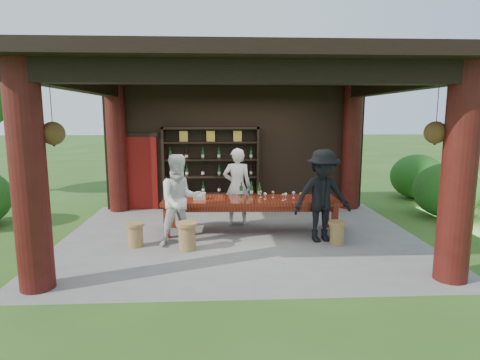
{
  "coord_description": "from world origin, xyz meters",
  "views": [
    {
      "loc": [
        -0.44,
        -8.17,
        2.54
      ],
      "look_at": [
        0.0,
        0.4,
        1.15
      ],
      "focal_mm": 30.0,
      "sensor_mm": 36.0,
      "label": 1
    }
  ],
  "objects_px": {
    "guest_man": "(323,196)",
    "stool_near_left": "(187,235)",
    "tasting_table": "(250,204)",
    "napkin_basket": "(200,196)",
    "wine_shelf": "(211,169)",
    "stool_far_left": "(135,234)",
    "guest_woman": "(180,200)",
    "host": "(237,187)",
    "stool_near_right": "(337,232)"
  },
  "relations": [
    {
      "from": "stool_far_left",
      "to": "napkin_basket",
      "type": "height_order",
      "value": "napkin_basket"
    },
    {
      "from": "stool_near_left",
      "to": "host",
      "type": "bearing_deg",
      "value": 60.2
    },
    {
      "from": "wine_shelf",
      "to": "host",
      "type": "height_order",
      "value": "wine_shelf"
    },
    {
      "from": "wine_shelf",
      "to": "stool_near_right",
      "type": "xyz_separation_m",
      "value": [
        2.55,
        -3.06,
        -0.88
      ]
    },
    {
      "from": "host",
      "to": "guest_man",
      "type": "relative_size",
      "value": 0.96
    },
    {
      "from": "tasting_table",
      "to": "guest_man",
      "type": "relative_size",
      "value": 2.02
    },
    {
      "from": "host",
      "to": "guest_woman",
      "type": "xyz_separation_m",
      "value": [
        -1.18,
        -1.48,
        0.0
      ]
    },
    {
      "from": "wine_shelf",
      "to": "guest_man",
      "type": "xyz_separation_m",
      "value": [
        2.3,
        -2.82,
        -0.19
      ]
    },
    {
      "from": "stool_far_left",
      "to": "napkin_basket",
      "type": "distance_m",
      "value": 1.59
    },
    {
      "from": "stool_near_left",
      "to": "guest_man",
      "type": "height_order",
      "value": "guest_man"
    },
    {
      "from": "wine_shelf",
      "to": "stool_near_left",
      "type": "bearing_deg",
      "value": -96.97
    },
    {
      "from": "tasting_table",
      "to": "stool_near_right",
      "type": "xyz_separation_m",
      "value": [
        1.66,
        -0.93,
        -0.39
      ]
    },
    {
      "from": "stool_near_left",
      "to": "guest_man",
      "type": "distance_m",
      "value": 2.8
    },
    {
      "from": "stool_near_left",
      "to": "tasting_table",
      "type": "bearing_deg",
      "value": 40.89
    },
    {
      "from": "wine_shelf",
      "to": "stool_near_left",
      "type": "distance_m",
      "value": 3.37
    },
    {
      "from": "tasting_table",
      "to": "stool_near_left",
      "type": "bearing_deg",
      "value": -139.11
    },
    {
      "from": "guest_woman",
      "to": "napkin_basket",
      "type": "height_order",
      "value": "guest_woman"
    },
    {
      "from": "wine_shelf",
      "to": "host",
      "type": "distance_m",
      "value": 1.59
    },
    {
      "from": "guest_man",
      "to": "stool_near_right",
      "type": "bearing_deg",
      "value": -53.78
    },
    {
      "from": "tasting_table",
      "to": "stool_near_right",
      "type": "distance_m",
      "value": 1.94
    },
    {
      "from": "guest_man",
      "to": "stool_near_left",
      "type": "bearing_deg",
      "value": 178.83
    },
    {
      "from": "host",
      "to": "napkin_basket",
      "type": "xyz_separation_m",
      "value": [
        -0.84,
        -0.69,
        -0.08
      ]
    },
    {
      "from": "wine_shelf",
      "to": "guest_man",
      "type": "distance_m",
      "value": 3.64
    },
    {
      "from": "wine_shelf",
      "to": "napkin_basket",
      "type": "bearing_deg",
      "value": -95.53
    },
    {
      "from": "napkin_basket",
      "to": "guest_woman",
      "type": "bearing_deg",
      "value": -112.83
    },
    {
      "from": "host",
      "to": "guest_woman",
      "type": "distance_m",
      "value": 1.89
    },
    {
      "from": "tasting_table",
      "to": "napkin_basket",
      "type": "height_order",
      "value": "napkin_basket"
    },
    {
      "from": "tasting_table",
      "to": "napkin_basket",
      "type": "relative_size",
      "value": 14.58
    },
    {
      "from": "stool_near_left",
      "to": "stool_near_right",
      "type": "relative_size",
      "value": 1.16
    },
    {
      "from": "guest_woman",
      "to": "guest_man",
      "type": "relative_size",
      "value": 0.96
    },
    {
      "from": "napkin_basket",
      "to": "stool_near_left",
      "type": "bearing_deg",
      "value": -99.69
    },
    {
      "from": "guest_woman",
      "to": "guest_man",
      "type": "bearing_deg",
      "value": -16.69
    },
    {
      "from": "wine_shelf",
      "to": "stool_near_left",
      "type": "xyz_separation_m",
      "value": [
        -0.4,
        -3.24,
        -0.84
      ]
    },
    {
      "from": "stool_near_left",
      "to": "guest_woman",
      "type": "relative_size",
      "value": 0.3
    },
    {
      "from": "tasting_table",
      "to": "host",
      "type": "bearing_deg",
      "value": 110.55
    },
    {
      "from": "stool_far_left",
      "to": "guest_woman",
      "type": "height_order",
      "value": "guest_woman"
    },
    {
      "from": "wine_shelf",
      "to": "guest_woman",
      "type": "relative_size",
      "value": 1.41
    },
    {
      "from": "tasting_table",
      "to": "guest_woman",
      "type": "xyz_separation_m",
      "value": [
        -1.43,
        -0.8,
        0.26
      ]
    },
    {
      "from": "stool_far_left",
      "to": "host",
      "type": "bearing_deg",
      "value": 36.94
    },
    {
      "from": "wine_shelf",
      "to": "stool_near_right",
      "type": "relative_size",
      "value": 5.46
    },
    {
      "from": "stool_near_left",
      "to": "stool_far_left",
      "type": "xyz_separation_m",
      "value": [
        -1.02,
        0.26,
        -0.04
      ]
    },
    {
      "from": "stool_near_left",
      "to": "stool_far_left",
      "type": "relative_size",
      "value": 1.14
    },
    {
      "from": "tasting_table",
      "to": "stool_near_right",
      "type": "bearing_deg",
      "value": -29.38
    },
    {
      "from": "stool_near_right",
      "to": "stool_far_left",
      "type": "distance_m",
      "value": 3.97
    },
    {
      "from": "guest_woman",
      "to": "guest_man",
      "type": "xyz_separation_m",
      "value": [
        2.84,
        0.11,
        0.04
      ]
    },
    {
      "from": "stool_far_left",
      "to": "guest_man",
      "type": "xyz_separation_m",
      "value": [
        3.72,
        0.17,
        0.69
      ]
    },
    {
      "from": "tasting_table",
      "to": "stool_far_left",
      "type": "bearing_deg",
      "value": -159.6
    },
    {
      "from": "guest_man",
      "to": "napkin_basket",
      "type": "bearing_deg",
      "value": 154.46
    },
    {
      "from": "stool_far_left",
      "to": "guest_man",
      "type": "distance_m",
      "value": 3.78
    },
    {
      "from": "stool_far_left",
      "to": "stool_near_right",
      "type": "bearing_deg",
      "value": -1.07
    }
  ]
}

